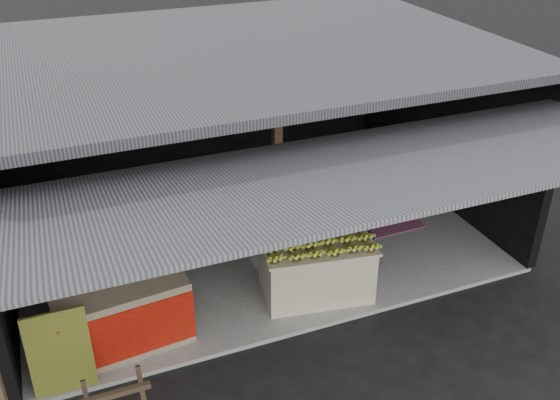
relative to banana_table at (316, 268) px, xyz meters
name	(u,v)px	position (x,y,z in m)	size (l,w,h in m)	color
ground	(311,332)	(-0.36, -0.65, -0.47)	(80.00, 80.00, 0.00)	black
concrete_slab	(246,232)	(-0.36, 1.85, -0.44)	(7.00, 5.00, 0.06)	gray
shophouse	(235,102)	(-0.36, 2.17, 1.63)	(7.40, 7.29, 3.02)	black
banana_table	(316,268)	(0.00, 0.00, 0.00)	(1.60, 1.13, 0.81)	beige
banana_pile	(317,237)	(0.00, 0.00, 0.48)	(1.35, 0.81, 0.16)	yellow
white_crate	(281,233)	(-0.15, 0.89, 0.07)	(0.85, 0.59, 0.94)	white
neighbor_stall	(122,313)	(-2.57, -0.07, 0.07)	(1.60, 0.85, 1.59)	#998466
green_signboard	(60,352)	(-3.31, -0.52, 0.10)	(0.67, 0.04, 1.01)	black
water_barrel	(359,255)	(0.77, 0.22, -0.13)	(0.38, 0.38, 0.56)	#0B0D7F
plastic_chair	(369,172)	(1.95, 2.08, 0.11)	(0.53, 0.53, 0.87)	#0A1238
magenta_rug	(369,221)	(1.60, 1.37, -0.40)	(1.50, 1.00, 0.01)	maroon
picture_frames	(189,74)	(-0.53, 4.25, 1.46)	(1.62, 0.04, 0.46)	black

